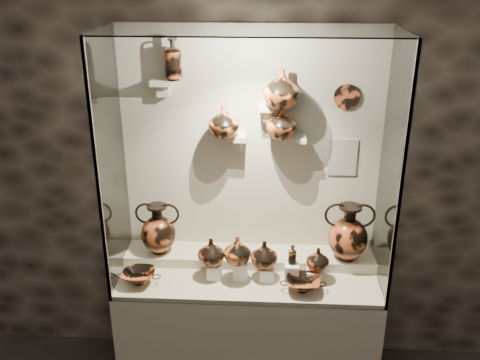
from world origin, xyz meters
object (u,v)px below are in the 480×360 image
jug_a (211,252)px  ovoid_vase_c (282,122)px  jug_c (264,254)px  kylix_left (139,276)px  jug_e (318,259)px  kylix_right (303,283)px  ovoid_vase_b (282,88)px  jug_b (237,250)px  lekythos_tall (173,57)px  amphora_left (158,229)px  ovoid_vase_a (224,121)px  lekythos_small (292,253)px  amphora_right (348,232)px

jug_a → ovoid_vase_c: 0.94m
jug_c → kylix_left: 0.81m
jug_e → kylix_right: jug_e is taller
kylix_left → ovoid_vase_b: (0.88, 0.31, 1.15)m
jug_b → lekythos_tall: size_ratio=0.64×
jug_e → jug_c: bearing=-174.6°
amphora_left → ovoid_vase_a: size_ratio=1.74×
amphora_left → ovoid_vase_b: size_ratio=1.49×
ovoid_vase_a → ovoid_vase_c: 0.36m
lekythos_tall → ovoid_vase_b: 0.68m
jug_a → lekythos_small: bearing=9.3°
amphora_left → jug_c: amphora_left is taller
jug_a → ovoid_vase_c: bearing=37.2°
amphora_left → jug_e: bearing=7.9°
jug_a → kylix_left: (-0.46, -0.10, -0.14)m
ovoid_vase_a → kylix_right: bearing=-15.6°
kylix_right → ovoid_vase_b: ovoid_vase_b is taller
lekythos_small → kylix_right: size_ratio=0.53×
jug_a → ovoid_vase_b: bearing=35.8°
amphora_right → jug_c: size_ratio=2.18×
ovoid_vase_c → lekythos_small: bearing=-59.2°
lekythos_tall → ovoid_vase_a: bearing=19.9°
lekythos_small → ovoid_vase_b: (-0.10, 0.21, 1.01)m
kylix_left → ovoid_vase_b: ovoid_vase_b is taller
amphora_left → jug_a: amphora_left is taller
lekythos_tall → ovoid_vase_b: size_ratio=1.20×
jug_b → ovoid_vase_b: 1.04m
jug_c → lekythos_small: bearing=18.0°
amphora_left → ovoid_vase_c: ovoid_vase_c is taller
jug_c → ovoid_vase_b: size_ratio=0.76×
jug_b → lekythos_small: bearing=-19.6°
ovoid_vase_a → jug_a: bearing=-87.8°
kylix_right → ovoid_vase_a: (-0.52, 0.36, 0.93)m
lekythos_tall → ovoid_vase_c: (0.66, -0.02, -0.39)m
ovoid_vase_a → ovoid_vase_c: ovoid_vase_a is taller
amphora_right → ovoid_vase_a: size_ratio=1.93×
jug_a → jug_c: bearing=9.6°
amphora_left → kylix_left: size_ratio=1.31×
jug_e → ovoid_vase_a: 1.06m
ovoid_vase_a → jug_b: bearing=-49.8°
jug_a → ovoid_vase_b: 1.12m
jug_c → ovoid_vase_a: size_ratio=0.88×
jug_a → ovoid_vase_b: ovoid_vase_b is taller
jug_e → kylix_left: (-1.14, -0.10, -0.10)m
jug_c → jug_e: (0.34, 0.00, -0.02)m
kylix_left → lekythos_tall: (0.22, 0.35, 1.33)m
amphora_left → jug_e: 1.08m
lekythos_tall → ovoid_vase_a: (0.30, -0.02, -0.39)m
ovoid_vase_a → lekythos_tall: bearing=-165.4°
kylix_right → ovoid_vase_a: bearing=146.2°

